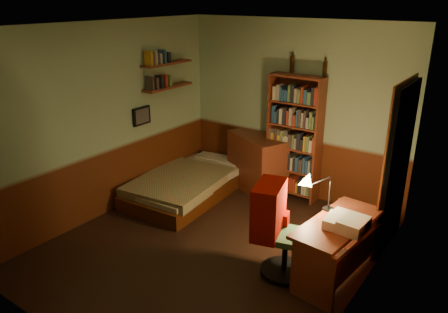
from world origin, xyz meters
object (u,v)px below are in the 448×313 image
Objects in this scene: dresser at (257,163)px; bed at (188,177)px; desk at (336,248)px; office_chair at (286,238)px; bookshelf at (294,138)px; desk_lamp at (330,184)px; mini_stereo at (281,133)px.

bed is at bearing -107.71° from dresser.
dresser is 2.37m from desk.
bookshelf is at bearing 99.91° from office_chair.
desk_lamp reaches higher than dresser.
bookshelf is at bearing 30.13° from bed.
dresser is 0.75m from bookshelf.
office_chair reaches higher than bed.
desk_lamp reaches higher than bed.
desk_lamp is at bearing -14.43° from bed.
dresser is 0.62m from mini_stereo.
desk_lamp is at bearing 47.74° from office_chair.
bookshelf is at bearing 33.44° from dresser.
mini_stereo is 0.47× the size of desk_lamp.
bed is 1.69m from bookshelf.
bed is 2.02× the size of dresser.
bed is 1.64× the size of desk.
bookshelf is at bearing 136.95° from desk.
mini_stereo reaches higher than bed.
bookshelf is 1.73m from desk_lamp.
bookshelf reaches higher than desk_lamp.
mini_stereo is 2.29m from desk.
bed is 1.55m from mini_stereo.
dresser is 1.60× the size of desk_lamp.
desk_lamp is (-0.20, 0.19, 0.63)m from desk.
desk_lamp is at bearing -48.06° from bookshelf.
office_chair is (2.16, -0.95, 0.15)m from bed.
office_chair reaches higher than dresser.
dresser reaches higher than desk.
desk is (1.31, -1.52, -0.60)m from bookshelf.
desk_lamp reaches higher than office_chair.
mini_stereo is 0.24× the size of desk.
office_chair is (-0.45, -0.31, 0.12)m from desk.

